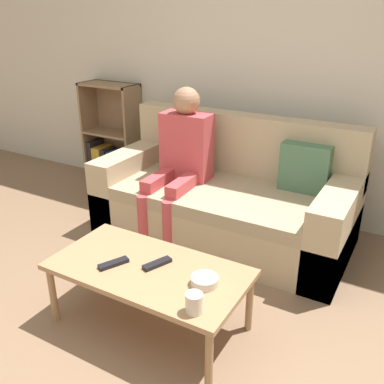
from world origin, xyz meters
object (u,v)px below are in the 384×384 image
at_px(cup_near, 194,303).
at_px(person_adult, 182,152).
at_px(tv_remote_1, 157,264).
at_px(snack_bowl, 205,281).
at_px(tv_remote_0, 114,263).
at_px(coffee_table, 148,273).
at_px(bookshelf, 113,147).
at_px(couch, 226,200).

bearing_deg(cup_near, person_adult, 123.01).
bearing_deg(tv_remote_1, snack_bowl, 17.23).
distance_m(cup_near, tv_remote_0, 0.59).
bearing_deg(coffee_table, person_adult, 112.06).
distance_m(bookshelf, person_adult, 1.32).
distance_m(bookshelf, tv_remote_0, 2.26).
xyz_separation_m(cup_near, tv_remote_1, (-0.37, 0.24, -0.04)).
bearing_deg(person_adult, cup_near, -59.31).
bearing_deg(tv_remote_1, cup_near, -10.80).
xyz_separation_m(couch, tv_remote_0, (-0.08, -1.28, 0.10)).
bearing_deg(coffee_table, snack_bowl, 2.05).
xyz_separation_m(bookshelf, tv_remote_1, (1.65, -1.63, 0.03)).
bearing_deg(bookshelf, snack_bowl, -40.30).
xyz_separation_m(couch, tv_remote_1, (0.13, -1.16, 0.10)).
xyz_separation_m(tv_remote_0, snack_bowl, (0.52, 0.09, 0.01)).
relative_size(coffee_table, tv_remote_0, 6.28).
bearing_deg(couch, tv_remote_1, -83.63).
relative_size(person_adult, snack_bowl, 8.09).
bearing_deg(snack_bowl, tv_remote_1, 174.91).
relative_size(coffee_table, tv_remote_1, 6.22).
relative_size(couch, person_adult, 1.69).
bearing_deg(snack_bowl, person_adult, 125.84).
height_order(person_adult, snack_bowl, person_adult).
xyz_separation_m(tv_remote_1, snack_bowl, (0.31, -0.03, 0.01)).
relative_size(coffee_table, snack_bowl, 7.67).
bearing_deg(tv_remote_0, bookshelf, 155.19).
distance_m(bookshelf, snack_bowl, 2.56).
distance_m(person_adult, cup_near, 1.58).
height_order(bookshelf, cup_near, bookshelf).
bearing_deg(cup_near, coffee_table, 153.45).
distance_m(cup_near, tv_remote_1, 0.44).
relative_size(cup_near, tv_remote_0, 0.57).
bearing_deg(person_adult, coffee_table, -70.27).
relative_size(cup_near, tv_remote_1, 0.57).
distance_m(couch, tv_remote_0, 1.28).
relative_size(couch, coffee_table, 1.78).
xyz_separation_m(coffee_table, person_adult, (-0.45, 1.11, 0.31)).
height_order(couch, coffee_table, couch).
distance_m(coffee_table, person_adult, 1.24).
height_order(couch, cup_near, couch).
height_order(couch, person_adult, person_adult).
relative_size(couch, tv_remote_1, 11.08).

